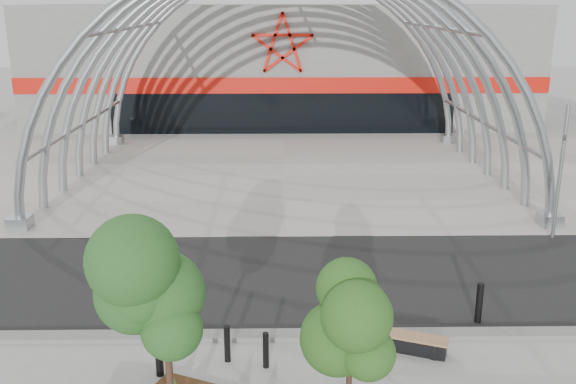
{
  "coord_description": "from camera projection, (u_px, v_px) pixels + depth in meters",
  "views": [
    {
      "loc": [
        -0.29,
        -14.83,
        8.21
      ],
      "look_at": [
        0.0,
        4.0,
        2.6
      ],
      "focal_mm": 40.0,
      "sensor_mm": 36.0,
      "label": 1
    }
  ],
  "objects": [
    {
      "name": "street_tree_1",
      "position": [
        351.0,
        315.0,
        12.07
      ],
      "size": [
        1.49,
        1.49,
        3.53
      ],
      "color": "#321813",
      "rests_on": "ground"
    },
    {
      "name": "forecourt",
      "position": [
        284.0,
        175.0,
        31.41
      ],
      "size": [
        60.0,
        17.0,
        0.04
      ],
      "primitive_type": "cube",
      "color": "#AAA399",
      "rests_on": "ground"
    },
    {
      "name": "ground",
      "position": [
        290.0,
        332.0,
        16.56
      ],
      "size": [
        140.0,
        140.0,
        0.0
      ],
      "primitive_type": "plane",
      "color": "#969792",
      "rests_on": "ground"
    },
    {
      "name": "bollard_2",
      "position": [
        227.0,
        344.0,
        15.12
      ],
      "size": [
        0.15,
        0.15,
        0.92
      ],
      "primitive_type": "cylinder",
      "color": "black",
      "rests_on": "ground"
    },
    {
      "name": "bench_1",
      "position": [
        404.0,
        342.0,
        15.67
      ],
      "size": [
        2.14,
        1.2,
        0.44
      ],
      "color": "black",
      "rests_on": "ground"
    },
    {
      "name": "street_tree_0",
      "position": [
        165.0,
        299.0,
        11.54
      ],
      "size": [
        1.87,
        1.87,
        4.27
      ],
      "color": "#311912",
      "rests_on": "ground"
    },
    {
      "name": "bollard_1",
      "position": [
        266.0,
        350.0,
        14.87
      ],
      "size": [
        0.14,
        0.14,
        0.88
      ],
      "primitive_type": "cylinder",
      "color": "black",
      "rests_on": "ground"
    },
    {
      "name": "bollard_4",
      "position": [
        479.0,
        303.0,
        16.93
      ],
      "size": [
        0.18,
        0.18,
        1.12
      ],
      "primitive_type": "cylinder",
      "color": "black",
      "rests_on": "ground"
    },
    {
      "name": "bollard_0",
      "position": [
        159.0,
        353.0,
        14.52
      ],
      "size": [
        0.18,
        0.18,
        1.12
      ],
      "primitive_type": "cylinder",
      "color": "black",
      "rests_on": "ground"
    },
    {
      "name": "arena_building",
      "position": [
        282.0,
        61.0,
        47.48
      ],
      "size": [
        34.0,
        15.24,
        8.0
      ],
      "color": "slate",
      "rests_on": "ground"
    },
    {
      "name": "vault_canopy",
      "position": [
        284.0,
        176.0,
        31.41
      ],
      "size": [
        20.8,
        15.8,
        20.36
      ],
      "color": "#959A9F",
      "rests_on": "ground"
    },
    {
      "name": "road",
      "position": [
        288.0,
        276.0,
        19.91
      ],
      "size": [
        140.0,
        7.0,
        0.02
      ],
      "primitive_type": "cube",
      "color": "black",
      "rests_on": "ground"
    },
    {
      "name": "signal_pole",
      "position": [
        561.0,
        170.0,
        22.48
      ],
      "size": [
        0.31,
        0.68,
        4.84
      ],
      "color": "gray",
      "rests_on": "ground"
    },
    {
      "name": "kerb",
      "position": [
        291.0,
        335.0,
        16.31
      ],
      "size": [
        60.0,
        0.5,
        0.12
      ],
      "primitive_type": "cube",
      "color": "slate",
      "rests_on": "ground"
    },
    {
      "name": "bollard_3",
      "position": [
        384.0,
        356.0,
        14.62
      ],
      "size": [
        0.14,
        0.14,
        0.88
      ],
      "primitive_type": "cylinder",
      "color": "black",
      "rests_on": "ground"
    }
  ]
}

